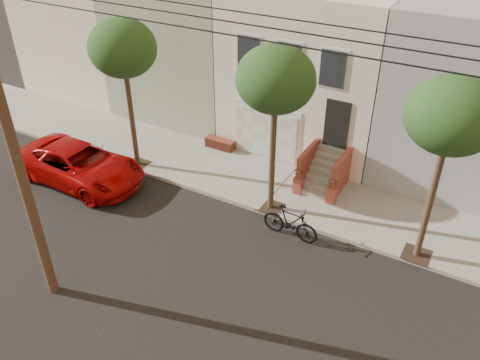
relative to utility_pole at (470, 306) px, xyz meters
The scene contains 9 objects.
ground 10.06m from the utility_pole, 158.20° to the left, with size 90.00×90.00×0.00m, color black.
sidewalk 12.78m from the utility_pole, 133.10° to the left, with size 40.00×3.70×0.15m, color gray.
house_row 16.53m from the utility_pole, 119.07° to the left, with size 33.10×11.70×7.00m.
tree_left 15.25m from the utility_pole, 152.26° to the left, with size 2.70×2.57×6.30m.
tree_mid 9.97m from the utility_pole, 134.59° to the left, with size 2.70×2.57×6.30m.
tree_right 7.26m from the utility_pole, 101.93° to the left, with size 2.70×2.57×6.30m.
utility_pole is the anchor object (origin of this frame).
pickup_truck 16.24m from the utility_pole, 161.13° to the left, with size 2.63×5.70×1.58m, color #AA0606.
motorcycle 9.46m from the utility_pole, 133.42° to the left, with size 0.59×2.10×1.26m, color black.
Camera 1 is at (7.51, -9.90, 11.25)m, focal length 36.76 mm.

